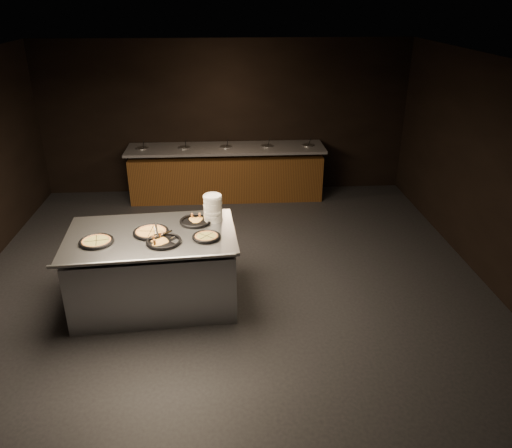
% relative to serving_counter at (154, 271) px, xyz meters
% --- Properties ---
extents(room, '(7.02, 8.02, 2.92)m').
position_rel_serving_counter_xyz_m(room, '(0.94, 0.04, 0.98)').
color(room, black).
rests_on(room, ground).
extents(salad_bar, '(3.70, 0.83, 1.18)m').
position_rel_serving_counter_xyz_m(salad_bar, '(0.94, 3.60, -0.03)').
color(salad_bar, '#543313').
rests_on(salad_bar, ground).
extents(serving_counter, '(2.12, 1.44, 0.98)m').
position_rel_serving_counter_xyz_m(serving_counter, '(0.00, 0.00, 0.00)').
color(serving_counter, '#AFB1B6').
rests_on(serving_counter, ground).
extents(plate_stack, '(0.23, 0.23, 0.34)m').
position_rel_serving_counter_xyz_m(plate_stack, '(0.75, 0.34, 0.68)').
color(plate_stack, white).
rests_on(plate_stack, serving_counter).
extents(pan_veggie_whole, '(0.40, 0.40, 0.04)m').
position_rel_serving_counter_xyz_m(pan_veggie_whole, '(-0.60, -0.20, 0.53)').
color(pan_veggie_whole, black).
rests_on(pan_veggie_whole, serving_counter).
extents(pan_cheese_whole, '(0.43, 0.43, 0.04)m').
position_rel_serving_counter_xyz_m(pan_cheese_whole, '(0.00, 0.01, 0.53)').
color(pan_cheese_whole, black).
rests_on(pan_cheese_whole, serving_counter).
extents(pan_cheese_slices_a, '(0.41, 0.41, 0.04)m').
position_rel_serving_counter_xyz_m(pan_cheese_slices_a, '(0.53, 0.30, 0.53)').
color(pan_cheese_slices_a, black).
rests_on(pan_cheese_slices_a, serving_counter).
extents(pan_cheese_slices_b, '(0.41, 0.41, 0.04)m').
position_rel_serving_counter_xyz_m(pan_cheese_slices_b, '(0.18, -0.25, 0.53)').
color(pan_cheese_slices_b, black).
rests_on(pan_cheese_slices_b, serving_counter).
extents(pan_veggie_slices, '(0.34, 0.34, 0.04)m').
position_rel_serving_counter_xyz_m(pan_veggie_slices, '(0.68, -0.16, 0.53)').
color(pan_veggie_slices, black).
rests_on(pan_veggie_slices, serving_counter).
extents(server_left, '(0.16, 0.31, 0.15)m').
position_rel_serving_counter_xyz_m(server_left, '(0.07, -0.06, 0.59)').
color(server_left, '#AFB1B6').
rests_on(server_left, serving_counter).
extents(server_right, '(0.24, 0.25, 0.15)m').
position_rel_serving_counter_xyz_m(server_right, '(0.26, -0.20, 0.58)').
color(server_right, '#AFB1B6').
rests_on(server_right, serving_counter).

